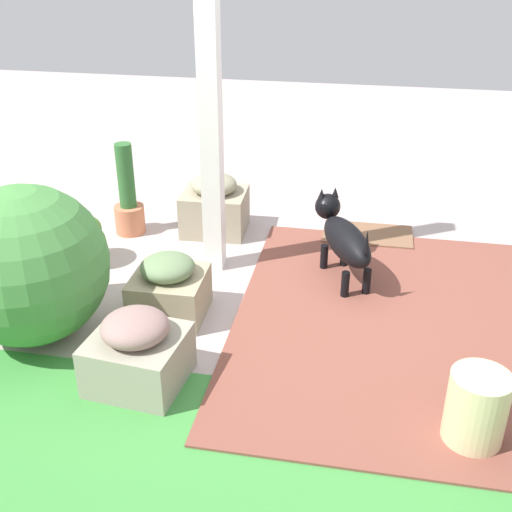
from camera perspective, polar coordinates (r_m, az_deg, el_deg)
The scene contains 12 objects.
ground_plane at distance 4.22m, azimuth 1.57°, elevation -2.59°, with size 12.00×12.00×0.00m, color #B6A4A0.
brick_path at distance 3.90m, azimuth 11.64°, elevation -5.85°, with size 1.80×2.40×0.02m, color brown.
porch_pillar at distance 4.03m, azimuth -4.15°, elevation 14.49°, with size 0.13×0.13×2.43m, color white.
stone_planter_nearest at distance 4.88m, azimuth -3.70°, elevation 4.49°, with size 0.49×0.44×0.46m.
stone_planter_mid at distance 3.86m, azimuth -7.73°, elevation -2.89°, with size 0.43×0.43×0.40m.
stone_planter_far at distance 3.34m, azimuth -10.51°, elevation -8.38°, with size 0.51×0.48×0.41m.
round_shrub at distance 3.73m, azimuth -19.71°, elevation -0.79°, with size 0.90×0.90×0.90m, color #46863F.
terracotta_pot_tall at distance 4.93m, azimuth -11.31°, elevation 4.76°, with size 0.23×0.23×0.70m.
terracotta_pot_broad at distance 4.56m, azimuth -15.56°, elevation 1.75°, with size 0.33×0.33×0.36m.
dog at distance 4.20m, azimuth 7.80°, elevation 1.70°, with size 0.47×0.74×0.53m.
ceramic_urn at distance 3.11m, azimuth 19.01°, elevation -12.76°, with size 0.27×0.27×0.37m, color beige.
doormat at distance 4.93m, azimuth 9.90°, elevation 1.86°, with size 0.67×0.39×0.03m, color brown.
Camera 1 is at (-0.57, 3.60, 2.12)m, focal length 44.92 mm.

